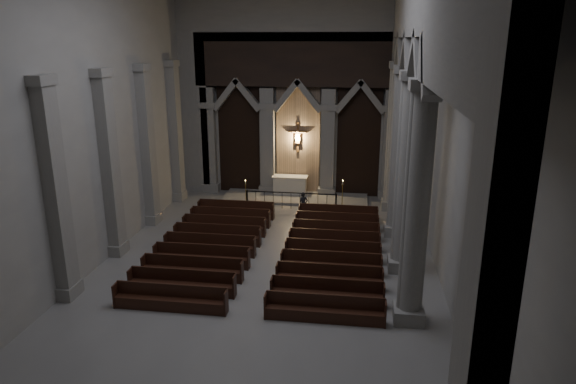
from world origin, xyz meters
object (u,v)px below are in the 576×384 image
object	(u,v)px
candle_stand_left	(246,196)
altar	(290,185)
candle_stand_right	(342,200)
pews	(270,251)
worshipper	(303,204)
altar_rail	(291,198)

from	to	relation	value
candle_stand_left	altar	bearing A→B (deg)	34.69
candle_stand_right	pews	distance (m)	7.90
candle_stand_right	worshipper	distance (m)	2.67
altar_rail	candle_stand_right	distance (m)	2.90
altar	candle_stand_left	bearing A→B (deg)	-145.31
altar	altar_rail	bearing A→B (deg)	-80.95
pews	candle_stand_left	bearing A→B (deg)	110.05
pews	worshipper	xyz separation A→B (m)	(0.82, 5.61, 0.36)
worshipper	candle_stand_left	bearing A→B (deg)	130.46
altar	altar_rail	distance (m)	2.58
altar	altar_rail	xyz separation A→B (m)	(0.41, -2.55, -0.03)
altar	altar_rail	size ratio (longest dim) A/B	0.42
altar_rail	candle_stand_right	xyz separation A→B (m)	(2.81, 0.68, -0.23)
altar	pews	size ratio (longest dim) A/B	0.21
altar	candle_stand_right	bearing A→B (deg)	-30.12
altar_rail	pews	world-z (taller)	altar_rail
candle_stand_right	pews	size ratio (longest dim) A/B	0.16
altar_rail	candle_stand_right	world-z (taller)	candle_stand_right
candle_stand_left	worshipper	xyz separation A→B (m)	(3.59, -1.99, 0.30)
altar_rail	candle_stand_right	size ratio (longest dim) A/B	3.16
candle_stand_left	pews	world-z (taller)	candle_stand_left
candle_stand_right	worshipper	bearing A→B (deg)	-138.51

